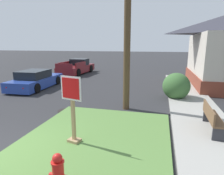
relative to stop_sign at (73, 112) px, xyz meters
The scene contains 8 objects.
grass_corner_patch 1.16m from the stop_sign, 17.78° to the left, with size 4.57×5.82×0.08m, color #567F3D.
sidewalk_strip 6.33m from the stop_sign, 49.76° to the left, with size 2.20×18.39×0.12m, color #9E9B93.
stop_sign is the anchor object (origin of this frame).
manhole_cover 3.31m from the stop_sign, 122.32° to the left, with size 0.70×0.70×0.02m, color black.
parked_sedan_blue 8.83m from the stop_sign, 132.26° to the left, with size 2.15×4.56×1.25m.
pickup_truck_maroon 14.75m from the stop_sign, 113.89° to the left, with size 2.14×5.33×1.48m.
street_bench 4.59m from the stop_sign, 23.61° to the left, with size 0.45×1.72×0.85m.
shrub_by_curb 6.82m from the stop_sign, 60.92° to the left, with size 1.47×1.47×1.46m, color #3C6633.
Camera 1 is at (4.40, -3.80, 2.96)m, focal length 30.90 mm.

